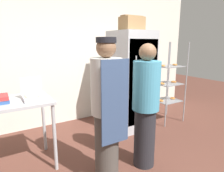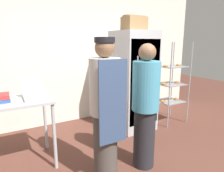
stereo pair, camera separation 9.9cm
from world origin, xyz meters
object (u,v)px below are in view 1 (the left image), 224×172
Objects in this scene: cardboard_storage_box at (132,23)px; donut_box at (34,96)px; baking_rack at (168,83)px; person_customer at (146,106)px; person_baker at (107,109)px; refrigerator at (131,81)px.

donut_box is at bearing -167.08° from cardboard_storage_box.
baking_rack is 2.67m from donut_box.
person_customer is (-0.59, -1.11, -1.13)m from cardboard_storage_box.
person_baker reaches higher than donut_box.
baking_rack reaches higher than person_customer.
baking_rack is at bearing 5.72° from donut_box.
refrigerator is 1.09× the size of person_baker.
cardboard_storage_box is at bearing 62.09° from person_customer.
donut_box is 0.71× the size of cardboard_storage_box.
person_baker is (-1.13, -1.06, -1.08)m from cardboard_storage_box.
donut_box is at bearing -174.28° from baking_rack.
person_customer is at bearing -5.38° from person_baker.
refrigerator is 1.56m from person_baker.
donut_box is at bearing -167.06° from refrigerator.
person_baker is (-1.14, -1.06, -0.04)m from refrigerator.
person_baker is at bearing 174.62° from person_customer.
cardboard_storage_box reaches higher than baking_rack.
refrigerator is 1.27m from person_customer.
refrigerator is 1.13× the size of person_customer.
refrigerator is at bearing 14.97° from cardboard_storage_box.
donut_box is 0.17× the size of person_baker.
donut_box is 0.17× the size of person_customer.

